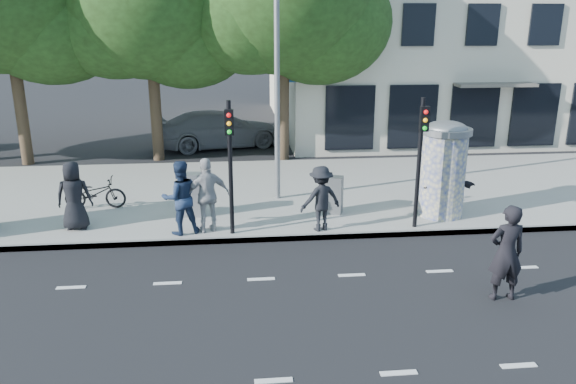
{
  "coord_description": "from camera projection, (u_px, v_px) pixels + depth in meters",
  "views": [
    {
      "loc": [
        -0.52,
        -9.67,
        5.39
      ],
      "look_at": [
        0.8,
        3.5,
        1.32
      ],
      "focal_mm": 35.0,
      "sensor_mm": 36.0,
      "label": 1
    }
  ],
  "objects": [
    {
      "name": "street_lamp",
      "position": [
        277.0,
        42.0,
        15.81
      ],
      "size": [
        0.25,
        0.93,
        8.0
      ],
      "color": "slate",
      "rests_on": "sidewalk"
    },
    {
      "name": "cabinet_right",
      "position": [
        333.0,
        195.0,
        15.75
      ],
      "size": [
        0.61,
        0.53,
        1.06
      ],
      "primitive_type": "cube",
      "rotation": [
        0.0,
        0.0,
        -0.38
      ],
      "color": "slate",
      "rests_on": "sidewalk"
    },
    {
      "name": "ped_d",
      "position": [
        321.0,
        198.0,
        14.38
      ],
      "size": [
        1.24,
        0.94,
        1.71
      ],
      "primitive_type": "imported",
      "rotation": [
        0.0,
        0.0,
        3.45
      ],
      "color": "black",
      "rests_on": "sidewalk"
    },
    {
      "name": "curb",
      "position": [
        256.0,
        239.0,
        14.19
      ],
      "size": [
        40.0,
        0.1,
        0.16
      ],
      "primitive_type": "cube",
      "color": "slate",
      "rests_on": "ground"
    },
    {
      "name": "sidewalk",
      "position": [
        251.0,
        193.0,
        17.94
      ],
      "size": [
        40.0,
        8.0,
        0.15
      ],
      "primitive_type": "cube",
      "color": "gray",
      "rests_on": "ground"
    },
    {
      "name": "car_right",
      "position": [
        219.0,
        129.0,
        24.53
      ],
      "size": [
        3.63,
        5.92,
        1.6
      ],
      "primitive_type": "imported",
      "rotation": [
        0.0,
        0.0,
        1.84
      ],
      "color": "slate",
      "rests_on": "ground"
    },
    {
      "name": "ped_c",
      "position": [
        180.0,
        198.0,
        14.12
      ],
      "size": [
        1.1,
        0.97,
        1.9
      ],
      "primitive_type": "imported",
      "rotation": [
        0.0,
        0.0,
        3.45
      ],
      "color": "#1D2C4A",
      "rests_on": "sidewalk"
    },
    {
      "name": "man_road",
      "position": [
        506.0,
        253.0,
        11.04
      ],
      "size": [
        0.73,
        0.49,
        1.99
      ],
      "primitive_type": "imported",
      "rotation": [
        0.0,
        0.0,
        3.16
      ],
      "color": "black",
      "rests_on": "ground"
    },
    {
      "name": "ad_column_right",
      "position": [
        443.0,
        167.0,
        15.35
      ],
      "size": [
        1.36,
        1.36,
        2.65
      ],
      "color": "beige",
      "rests_on": "sidewalk"
    },
    {
      "name": "cabinet_left",
      "position": [
        193.0,
        195.0,
        15.53
      ],
      "size": [
        0.61,
        0.47,
        1.21
      ],
      "primitive_type": "cube",
      "rotation": [
        0.0,
        0.0,
        -0.09
      ],
      "color": "gray",
      "rests_on": "sidewalk"
    },
    {
      "name": "lane_dash_near",
      "position": [
        274.0,
        381.0,
        8.74
      ],
      "size": [
        32.0,
        0.12,
        0.01
      ],
      "primitive_type": "cube",
      "color": "silver",
      "rests_on": "ground"
    },
    {
      "name": "ped_f",
      "position": [
        452.0,
        189.0,
        15.28
      ],
      "size": [
        1.56,
        0.71,
        1.63
      ],
      "primitive_type": "imported",
      "rotation": [
        0.0,
        0.0,
        3.25
      ],
      "color": "black",
      "rests_on": "sidewalk"
    },
    {
      "name": "bicycle",
      "position": [
        95.0,
        193.0,
        16.16
      ],
      "size": [
        0.66,
        1.75,
        0.91
      ],
      "primitive_type": "imported",
      "rotation": [
        0.0,
        0.0,
        1.54
      ],
      "color": "black",
      "rests_on": "sidewalk"
    },
    {
      "name": "lane_dash_far",
      "position": [
        261.0,
        279.0,
        12.16
      ],
      "size": [
        32.0,
        0.12,
        0.01
      ],
      "primitive_type": "cube",
      "color": "silver",
      "rests_on": "ground"
    },
    {
      "name": "traffic_pole_far",
      "position": [
        421.0,
        150.0,
        14.18
      ],
      "size": [
        0.22,
        0.31,
        3.4
      ],
      "color": "black",
      "rests_on": "sidewalk"
    },
    {
      "name": "ped_a",
      "position": [
        74.0,
        196.0,
        14.44
      ],
      "size": [
        0.91,
        0.63,
        1.81
      ],
      "primitive_type": "imported",
      "rotation": [
        0.0,
        0.0,
        3.2
      ],
      "color": "black",
      "rests_on": "sidewalk"
    },
    {
      "name": "traffic_pole_near",
      "position": [
        230.0,
        155.0,
        13.73
      ],
      "size": [
        0.22,
        0.31,
        3.4
      ],
      "color": "black",
      "rests_on": "sidewalk"
    },
    {
      "name": "ped_e",
      "position": [
        208.0,
        195.0,
        14.24
      ],
      "size": [
        1.28,
        0.97,
        1.94
      ],
      "primitive_type": "imported",
      "rotation": [
        0.0,
        0.0,
        3.46
      ],
      "color": "#A7A8AA",
      "rests_on": "sidewalk"
    },
    {
      "name": "tree_near_left",
      "position": [
        148.0,
        1.0,
        20.79
      ],
      "size": [
        6.8,
        6.8,
        8.97
      ],
      "color": "#38281C",
      "rests_on": "ground"
    },
    {
      "name": "building",
      "position": [
        470.0,
        8.0,
        29.22
      ],
      "size": [
        20.3,
        15.85,
        12.0
      ],
      "color": "beige",
      "rests_on": "ground"
    },
    {
      "name": "ground",
      "position": [
        265.0,
        311.0,
        10.83
      ],
      "size": [
        120.0,
        120.0,
        0.0
      ],
      "primitive_type": "plane",
      "color": "black",
      "rests_on": "ground"
    }
  ]
}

